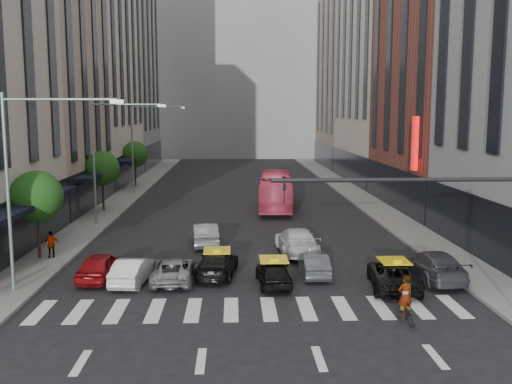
{
  "coord_description": "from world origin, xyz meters",
  "views": [
    {
      "loc": [
        -0.89,
        -21.74,
        8.29
      ],
      "look_at": [
        0.35,
        8.81,
        4.0
      ],
      "focal_mm": 40.0,
      "sensor_mm": 36.0,
      "label": 1
    }
  ],
  "objects": [
    {
      "name": "building_right_b",
      "position": [
        17.0,
        27.0,
        13.0
      ],
      "size": [
        8.0,
        18.0,
        26.0
      ],
      "primitive_type": "cube",
      "color": "brown",
      "rests_on": "ground"
    },
    {
      "name": "streetlamp_far",
      "position": [
        -10.04,
        36.0,
        5.9
      ],
      "size": [
        5.38,
        0.25,
        9.0
      ],
      "color": "gray",
      "rests_on": "sidewalk_left"
    },
    {
      "name": "car_silver",
      "position": [
        -3.87,
        5.65,
        0.6
      ],
      "size": [
        2.1,
        4.34,
        1.19
      ],
      "primitive_type": "imported",
      "rotation": [
        0.0,
        0.0,
        3.17
      ],
      "color": "gray",
      "rests_on": "ground"
    },
    {
      "name": "car_row2_left",
      "position": [
        -2.66,
        13.43,
        0.71
      ],
      "size": [
        1.92,
        4.44,
        1.42
      ],
      "primitive_type": "imported",
      "rotation": [
        0.0,
        0.0,
        3.24
      ],
      "color": "gray",
      "rests_on": "ground"
    },
    {
      "name": "tree_far",
      "position": [
        -11.8,
        42.0,
        3.65
      ],
      "size": [
        2.88,
        2.88,
        4.95
      ],
      "color": "black",
      "rests_on": "sidewalk_left"
    },
    {
      "name": "building_left_d",
      "position": [
        -17.0,
        65.0,
        15.0
      ],
      "size": [
        8.0,
        18.0,
        30.0
      ],
      "primitive_type": "cube",
      "color": "gray",
      "rests_on": "ground"
    },
    {
      "name": "building_left_b",
      "position": [
        -17.0,
        28.0,
        12.0
      ],
      "size": [
        8.0,
        16.0,
        24.0
      ],
      "primitive_type": "cube",
      "color": "tan",
      "rests_on": "ground"
    },
    {
      "name": "ground",
      "position": [
        0.0,
        0.0,
        0.0
      ],
      "size": [
        160.0,
        160.0,
        0.0
      ],
      "primitive_type": "plane",
      "color": "black",
      "rests_on": "ground"
    },
    {
      "name": "car_grey_mid",
      "position": [
        3.22,
        6.4,
        0.61
      ],
      "size": [
        1.29,
        3.69,
        1.21
      ],
      "primitive_type": "imported",
      "rotation": [
        0.0,
        0.0,
        3.14
      ],
      "color": "#404247",
      "rests_on": "ground"
    },
    {
      "name": "motorcycle",
      "position": [
        5.87,
        -0.33,
        0.41
      ],
      "size": [
        0.91,
        1.64,
        0.82
      ],
      "primitive_type": "imported",
      "rotation": [
        0.0,
        0.0,
        3.39
      ],
      "color": "black",
      "rests_on": "ground"
    },
    {
      "name": "streetlamp_mid",
      "position": [
        -10.04,
        20.0,
        5.9
      ],
      "size": [
        5.38,
        0.25,
        9.0
      ],
      "color": "gray",
      "rests_on": "sidewalk_left"
    },
    {
      "name": "building_right_d",
      "position": [
        17.0,
        65.0,
        14.0
      ],
      "size": [
        8.0,
        18.0,
        28.0
      ],
      "primitive_type": "cube",
      "color": "tan",
      "rests_on": "ground"
    },
    {
      "name": "bus",
      "position": [
        2.8,
        26.89,
        1.56
      ],
      "size": [
        3.47,
        11.39,
        3.13
      ],
      "primitive_type": "imported",
      "rotation": [
        0.0,
        0.0,
        3.07
      ],
      "color": "#E04262",
      "rests_on": "ground"
    },
    {
      "name": "taxi_left",
      "position": [
        -1.72,
        6.6,
        0.65
      ],
      "size": [
        2.33,
        4.66,
        1.3
      ],
      "primitive_type": "imported",
      "rotation": [
        0.0,
        0.0,
        3.02
      ],
      "color": "black",
      "rests_on": "ground"
    },
    {
      "name": "liberty_sign",
      "position": [
        12.6,
        20.0,
        6.0
      ],
      "size": [
        0.3,
        0.7,
        4.0
      ],
      "color": "red",
      "rests_on": "ground"
    },
    {
      "name": "car_grey_curb",
      "position": [
        9.05,
        5.46,
        0.73
      ],
      "size": [
        2.26,
        5.11,
        1.46
      ],
      "primitive_type": "imported",
      "rotation": [
        0.0,
        0.0,
        3.18
      ],
      "color": "#383A3F",
      "rests_on": "ground"
    },
    {
      "name": "traffic_signal",
      "position": [
        7.69,
        -1.0,
        4.47
      ],
      "size": [
        10.1,
        0.2,
        6.0
      ],
      "color": "black",
      "rests_on": "ground"
    },
    {
      "name": "taxi_center",
      "position": [
        1.04,
        4.79,
        0.64
      ],
      "size": [
        1.71,
        3.83,
        1.28
      ],
      "primitive_type": "imported",
      "rotation": [
        0.0,
        0.0,
        3.2
      ],
      "color": "black",
      "rests_on": "ground"
    },
    {
      "name": "building_right_c",
      "position": [
        17.0,
        46.0,
        20.0
      ],
      "size": [
        8.0,
        20.0,
        40.0
      ],
      "primitive_type": "cube",
      "color": "beige",
      "rests_on": "ground"
    },
    {
      "name": "streetlamp_near",
      "position": [
        -10.04,
        4.0,
        5.9
      ],
      "size": [
        5.38,
        0.25,
        9.0
      ],
      "color": "gray",
      "rests_on": "sidewalk_left"
    },
    {
      "name": "sidewalk_right",
      "position": [
        11.5,
        30.0,
        0.07
      ],
      "size": [
        3.0,
        96.0,
        0.15
      ],
      "primitive_type": "cube",
      "color": "slate",
      "rests_on": "ground"
    },
    {
      "name": "taxi_right",
      "position": [
        6.7,
        4.19,
        0.65
      ],
      "size": [
        2.76,
        4.92,
        1.3
      ],
      "primitive_type": "imported",
      "rotation": [
        0.0,
        0.0,
        3.01
      ],
      "color": "black",
      "rests_on": "ground"
    },
    {
      "name": "tree_mid",
      "position": [
        -11.8,
        26.0,
        3.65
      ],
      "size": [
        2.88,
        2.88,
        4.95
      ],
      "color": "black",
      "rests_on": "sidewalk_left"
    },
    {
      "name": "pedestrian_far",
      "position": [
        -11.13,
        10.02,
        0.91
      ],
      "size": [
        0.96,
        0.78,
        1.53
      ],
      "primitive_type": "imported",
      "rotation": [
        0.0,
        0.0,
        3.68
      ],
      "color": "gray",
      "rests_on": "sidewalk_left"
    },
    {
      "name": "car_white_front",
      "position": [
        -5.78,
        5.45,
        0.64
      ],
      "size": [
        1.83,
        4.01,
        1.27
      ],
      "primitive_type": "imported",
      "rotation": [
        0.0,
        0.0,
        3.01
      ],
      "color": "silver",
      "rests_on": "ground"
    },
    {
      "name": "sidewalk_left",
      "position": [
        -11.5,
        30.0,
        0.07
      ],
      "size": [
        3.0,
        96.0,
        0.15
      ],
      "primitive_type": "cube",
      "color": "slate",
      "rests_on": "ground"
    },
    {
      "name": "building_left_c",
      "position": [
        -17.0,
        46.0,
        18.0
      ],
      "size": [
        8.0,
        20.0,
        36.0
      ],
      "primitive_type": "cube",
      "color": "beige",
      "rests_on": "ground"
    },
    {
      "name": "car_red",
      "position": [
        -7.52,
        6.14,
        0.69
      ],
      "size": [
        1.87,
        4.12,
        1.37
      ],
      "primitive_type": "imported",
      "rotation": [
        0.0,
        0.0,
        3.08
      ],
      "color": "maroon",
      "rests_on": "ground"
    },
    {
      "name": "car_row2_right",
      "position": [
        2.85,
        10.99,
        0.77
      ],
      "size": [
        2.39,
        5.38,
        1.54
      ],
      "primitive_type": "imported",
      "rotation": [
        0.0,
        0.0,
        3.19
      ],
      "color": "silver",
      "rests_on": "ground"
    },
    {
      "name": "tree_near",
      "position": [
        -11.8,
        10.0,
        3.65
      ],
      "size": [
        2.88,
        2.88,
        4.95
      ],
      "color": "black",
      "rests_on": "sidewalk_left"
    },
    {
      "name": "rider",
      "position": [
        5.87,
        -0.33,
        1.67
      ],
      "size": [
        0.7,
        0.55,
        1.71
      ],
      "primitive_type": "imported",
      "rotation": [
        0.0,
        0.0,
        3.39
      ],
      "color": "gray",
      "rests_on": "motorcycle"
    },
    {
      "name": "building_far",
      "position": [
        0.0,
        85.0,
        18.0
      ],
      "size": [
        30.0,
        10.0,
        36.0
      ],
      "primitive_type": "cube",
      "color": "gray",
      "rests_on": "ground"
    }
  ]
}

